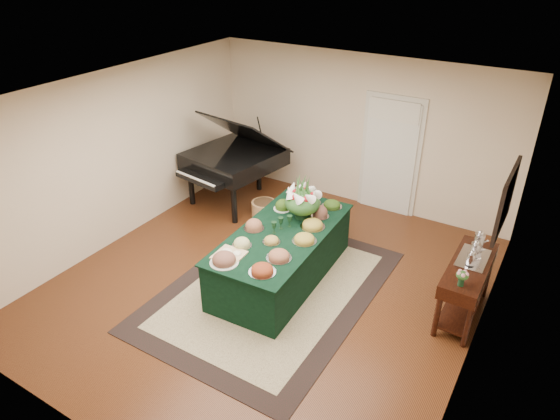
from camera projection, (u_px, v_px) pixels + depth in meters
The scene contains 14 objects.
ground at pixel (269, 283), 7.13m from camera, with size 6.00×6.00×0.00m, color black.
area_rug at pixel (272, 289), 6.99m from camera, with size 2.59×3.62×0.01m.
kitchen_doorway at pixel (390, 157), 8.59m from camera, with size 1.05×0.07×2.10m.
buffet_table at pixel (282, 255), 7.07m from camera, with size 1.27×2.50×0.77m.
food_platters at pixel (284, 229), 6.86m from camera, with size 1.07×2.37×0.14m.
cutting_board at pixel (230, 253), 6.37m from camera, with size 0.38×0.38×0.10m.
green_goblets at pixel (282, 224), 6.91m from camera, with size 0.17×0.34×0.18m.
floral_centerpiece at pixel (303, 198), 7.09m from camera, with size 0.53×0.53×0.53m.
grand_piano at pixel (234, 159), 8.93m from camera, with size 1.71×1.85×1.73m.
wicker_basket at pixel (264, 209), 8.79m from camera, with size 0.44×0.44×0.27m, color #9F6F40.
mahogany_sideboard at pixel (468, 276), 6.24m from camera, with size 0.45×1.33×0.80m.
tea_service at pixel (475, 250), 6.22m from camera, with size 0.34×0.58×0.30m.
pink_bouquet at pixel (462, 276), 5.71m from camera, with size 0.16×0.16×0.20m.
wall_painting at pixel (506, 200), 5.60m from camera, with size 0.05×0.95×0.75m.
Camera 1 is at (3.12, -4.84, 4.34)m, focal length 32.00 mm.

